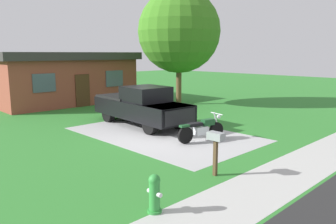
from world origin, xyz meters
TOP-DOWN VIEW (x-y plane):
  - ground_plane at (0.00, 0.00)m, footprint 80.00×80.00m
  - driveway_pad at (0.00, 0.00)m, footprint 5.01×8.05m
  - sidewalk_strip at (0.00, -6.00)m, footprint 36.00×1.80m
  - motorcycle at (0.36, -1.87)m, footprint 2.19×0.80m
  - pickup_truck at (0.54, 2.13)m, footprint 2.38×5.74m
  - fire_hydrant at (-5.02, -5.08)m, footprint 0.32×0.40m
  - mailbox at (-2.29, -4.62)m, footprint 0.26×0.48m
  - shade_tree at (6.59, 5.41)m, footprint 5.44×5.44m
  - neighbor_house at (1.44, 11.63)m, footprint 9.60×5.60m

SIDE VIEW (x-z plane):
  - ground_plane at x=0.00m, z-range 0.00..0.00m
  - driveway_pad at x=0.00m, z-range 0.00..0.01m
  - sidewalk_strip at x=0.00m, z-range 0.00..0.01m
  - fire_hydrant at x=-5.02m, z-range -0.01..0.86m
  - motorcycle at x=0.36m, z-range -0.07..1.02m
  - pickup_truck at x=0.54m, z-range 0.00..1.90m
  - mailbox at x=-2.29m, z-range 0.35..1.61m
  - neighbor_house at x=1.44m, z-range 0.04..3.54m
  - shade_tree at x=6.59m, z-range 1.06..8.62m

